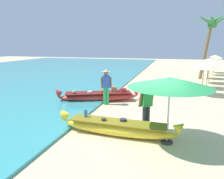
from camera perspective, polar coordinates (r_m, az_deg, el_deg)
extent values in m
plane|color=beige|center=(7.62, 8.45, -11.51)|extent=(80.00, 80.00, 0.00)
ellipsoid|color=yellow|center=(7.40, 1.40, -10.15)|extent=(3.92, 0.87, 0.46)
cone|color=yellow|center=(7.01, 16.55, -9.45)|extent=(0.42, 0.42, 0.47)
cone|color=yellow|center=(8.04, -11.66, -6.46)|extent=(0.42, 0.42, 0.47)
cube|color=olive|center=(7.32, 1.41, -8.46)|extent=(3.29, 0.85, 0.04)
cylinder|color=#386699|center=(7.76, -6.87, -6.25)|extent=(0.12, 0.12, 0.29)
cylinder|color=#2D2D33|center=(7.38, -2.16, -7.88)|extent=(0.17, 0.17, 0.10)
cylinder|color=#2D2D33|center=(7.34, 2.93, -8.00)|extent=(0.23, 0.23, 0.10)
ellipsoid|color=red|center=(11.72, -3.54, -1.92)|extent=(4.12, 2.37, 0.47)
cone|color=red|center=(11.94, 6.12, -0.31)|extent=(0.59, 0.63, 0.56)
cone|color=red|center=(11.70, -13.42, -0.82)|extent=(0.59, 0.63, 0.56)
cube|color=maroon|center=(11.66, -3.55, -0.81)|extent=(3.52, 2.13, 0.04)
sphere|color=tan|center=(11.51, -9.88, -0.63)|extent=(0.20, 0.20, 0.20)
cylinder|color=silver|center=(11.58, -5.80, -0.69)|extent=(0.24, 0.24, 0.10)
cylinder|color=#B74C38|center=(11.75, -2.57, -0.46)|extent=(0.22, 0.22, 0.10)
cube|color=#9E754C|center=(11.77, 0.59, 0.04)|extent=(0.38, 0.39, 0.29)
cube|color=#B73333|center=(11.70, 2.93, -0.20)|extent=(0.37, 0.34, 0.22)
cylinder|color=green|center=(11.00, -1.16, -1.70)|extent=(0.14, 0.14, 0.88)
cylinder|color=green|center=(10.99, -1.89, -1.72)|extent=(0.14, 0.14, 0.88)
cube|color=#3356B2|center=(10.85, -1.54, 2.08)|extent=(0.42, 0.34, 0.60)
cylinder|color=brown|center=(10.86, -0.32, 1.83)|extent=(0.16, 0.22, 0.54)
cylinder|color=brown|center=(10.82, -2.75, 1.78)|extent=(0.16, 0.22, 0.54)
sphere|color=brown|center=(10.79, -1.56, 4.27)|extent=(0.22, 0.22, 0.22)
cylinder|color=tan|center=(10.78, -1.56, 4.69)|extent=(0.44, 0.44, 0.02)
cone|color=tan|center=(10.77, -1.56, 5.06)|extent=(0.26, 0.26, 0.12)
cylinder|color=#333842|center=(7.76, 8.43, -7.52)|extent=(0.14, 0.14, 0.90)
cylinder|color=#333842|center=(7.84, 9.30, -7.36)|extent=(0.14, 0.14, 0.90)
cube|color=green|center=(7.59, 9.05, -1.95)|extent=(0.42, 0.40, 0.64)
cylinder|color=brown|center=(7.50, 7.47, -2.46)|extent=(0.20, 0.22, 0.58)
cylinder|color=brown|center=(7.74, 10.40, -2.11)|extent=(0.20, 0.22, 0.58)
sphere|color=brown|center=(7.50, 9.15, 1.32)|extent=(0.22, 0.22, 0.22)
cylinder|color=#B7B7BC|center=(6.79, 14.50, -5.53)|extent=(0.05, 0.05, 2.04)
cone|color=#28934C|center=(6.59, 14.89, 1.87)|extent=(2.49, 2.49, 0.30)
cylinder|color=#333338|center=(7.14, 14.09, -13.13)|extent=(0.36, 0.36, 0.06)
cylinder|color=#8E6B47|center=(13.99, 22.64, 2.42)|extent=(0.04, 0.04, 1.90)
cone|color=beige|center=(13.90, 22.90, 5.68)|extent=(1.60, 1.60, 0.32)
cylinder|color=#8E6B47|center=(16.28, 23.62, 3.53)|extent=(0.04, 0.04, 1.90)
cone|color=beige|center=(16.20, 23.85, 6.33)|extent=(1.60, 1.60, 0.32)
cylinder|color=#8E6B47|center=(18.46, 24.03, 4.35)|extent=(0.04, 0.04, 1.90)
cone|color=beige|center=(18.39, 24.24, 6.82)|extent=(1.60, 1.60, 0.32)
cylinder|color=#8E6B47|center=(20.98, 23.88, 5.13)|extent=(0.04, 0.04, 1.90)
cone|color=beige|center=(20.92, 24.06, 7.30)|extent=(1.60, 1.60, 0.32)
cylinder|color=#8E6B47|center=(23.61, 24.92, 5.66)|extent=(0.04, 0.04, 1.90)
cone|color=beige|center=(23.55, 25.08, 7.60)|extent=(1.60, 1.60, 0.32)
cylinder|color=#8E6B47|center=(25.66, 25.14, 6.04)|extent=(0.04, 0.04, 1.90)
cone|color=beige|center=(25.61, 25.30, 7.82)|extent=(1.60, 1.60, 0.32)
cylinder|color=brown|center=(20.69, 23.29, 9.62)|extent=(0.87, 0.28, 5.18)
cone|color=#337F3D|center=(20.94, 26.00, 15.70)|extent=(1.75, 0.57, 1.22)
cone|color=#337F3D|center=(21.25, 25.52, 16.06)|extent=(1.57, 1.67, 0.85)
cone|color=#337F3D|center=(21.26, 24.33, 16.12)|extent=(0.59, 1.74, 0.88)
cone|color=#337F3D|center=(21.02, 23.37, 16.14)|extent=(1.76, 1.27, 1.01)
cone|color=#337F3D|center=(20.50, 23.47, 16.10)|extent=(1.80, 1.22, 1.17)
cone|color=#337F3D|center=(20.41, 24.53, 16.06)|extent=(0.73, 1.48, 1.08)
cone|color=#337F3D|center=(20.49, 25.77, 16.29)|extent=(1.44, 1.66, 0.79)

